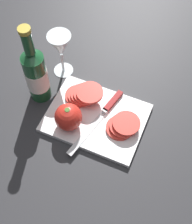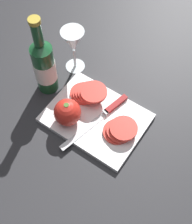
# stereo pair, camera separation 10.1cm
# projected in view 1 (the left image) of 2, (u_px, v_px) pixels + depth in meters

# --- Properties ---
(ground_plane) EXTENTS (3.00, 3.00, 0.00)m
(ground_plane) POSITION_uv_depth(u_px,v_px,m) (111.00, 120.00, 1.05)
(ground_plane) COLOR #28282B
(cutting_board) EXTENTS (0.32, 0.24, 0.02)m
(cutting_board) POSITION_uv_depth(u_px,v_px,m) (96.00, 118.00, 1.05)
(cutting_board) COLOR white
(cutting_board) RESTS_ON ground_plane
(wine_bottle) EXTENTS (0.07, 0.07, 0.32)m
(wine_bottle) POSITION_uv_depth(u_px,v_px,m) (36.00, 75.00, 1.01)
(wine_bottle) COLOR #194C28
(wine_bottle) RESTS_ON ground_plane
(wine_glass) EXTENTS (0.08, 0.08, 0.18)m
(wine_glass) POSITION_uv_depth(u_px,v_px,m) (60.00, 47.00, 1.05)
(wine_glass) COLOR silver
(wine_glass) RESTS_ON ground_plane
(whole_tomato) EXTENTS (0.09, 0.09, 0.09)m
(whole_tomato) POSITION_uv_depth(u_px,v_px,m) (68.00, 117.00, 0.99)
(whole_tomato) COLOR red
(whole_tomato) RESTS_ON cutting_board
(knife) EXTENTS (0.08, 0.29, 0.01)m
(knife) POSITION_uv_depth(u_px,v_px,m) (107.00, 109.00, 1.05)
(knife) COLOR silver
(knife) RESTS_ON cutting_board
(tomato_slice_stack_near) EXTENTS (0.11, 0.10, 0.03)m
(tomato_slice_stack_near) POSITION_uv_depth(u_px,v_px,m) (123.00, 126.00, 1.01)
(tomato_slice_stack_near) COLOR red
(tomato_slice_stack_near) RESTS_ON cutting_board
(tomato_slice_stack_far) EXTENTS (0.13, 0.09, 0.05)m
(tomato_slice_stack_far) POSITION_uv_depth(u_px,v_px,m) (84.00, 94.00, 1.06)
(tomato_slice_stack_far) COLOR red
(tomato_slice_stack_far) RESTS_ON cutting_board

